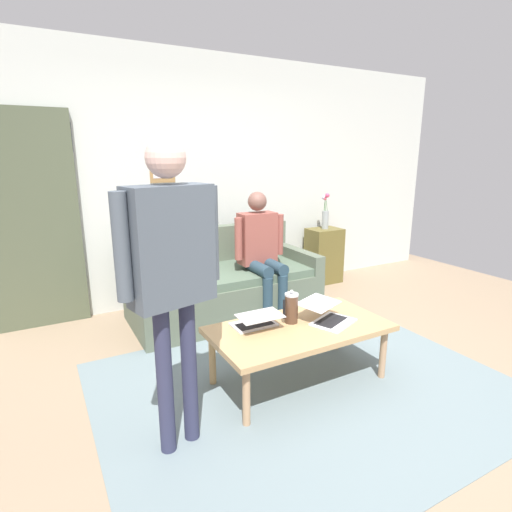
{
  "coord_description": "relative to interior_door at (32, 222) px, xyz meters",
  "views": [
    {
      "loc": [
        1.63,
        2.15,
        1.65
      ],
      "look_at": [
        0.02,
        -0.77,
        0.8
      ],
      "focal_mm": 28.44,
      "sensor_mm": 36.0,
      "label": 1
    }
  ],
  "objects": [
    {
      "name": "person_standing",
      "position": [
        -0.62,
        2.27,
        0.08
      ],
      "size": [
        0.6,
        0.29,
        1.73
      ],
      "color": "#2D304A",
      "rests_on": "ground_plane"
    },
    {
      "name": "french_press",
      "position": [
        -1.6,
        1.95,
        -0.48
      ],
      "size": [
        0.12,
        0.1,
        0.25
      ],
      "color": "#4C3323",
      "rests_on": "coffee_table"
    },
    {
      "name": "area_rug",
      "position": [
        -1.61,
        2.14,
        -1.02
      ],
      "size": [
        2.86,
        2.28,
        0.01
      ],
      "primitive_type": "cube",
      "color": "slate",
      "rests_on": "ground_plane"
    },
    {
      "name": "person_seated",
      "position": [
        -1.98,
        0.81,
        -0.3
      ],
      "size": [
        0.55,
        0.51,
        1.28
      ],
      "color": "#263C4A",
      "rests_on": "ground_plane"
    },
    {
      "name": "back_wall",
      "position": [
        -1.65,
        -0.09,
        0.33
      ],
      "size": [
        7.04,
        0.11,
        2.7
      ],
      "color": "silver",
      "rests_on": "ground_plane"
    },
    {
      "name": "flower_vase",
      "position": [
        -3.27,
        0.2,
        -0.14
      ],
      "size": [
        0.08,
        0.11,
        0.46
      ],
      "color": "#929B9C",
      "rests_on": "side_shelf"
    },
    {
      "name": "coffee_table",
      "position": [
        -1.61,
        2.04,
        -0.63
      ],
      "size": [
        1.29,
        0.68,
        0.44
      ],
      "color": "tan",
      "rests_on": "ground_plane"
    },
    {
      "name": "interior_door",
      "position": [
        0.0,
        0.0,
        0.0
      ],
      "size": [
        0.82,
        0.09,
        2.05
      ],
      "color": "#4B533E",
      "rests_on": "ground_plane"
    },
    {
      "name": "side_shelf",
      "position": [
        -3.27,
        0.2,
        -0.67
      ],
      "size": [
        0.42,
        0.32,
        0.71
      ],
      "color": "brown",
      "rests_on": "ground_plane"
    },
    {
      "name": "laptop_left",
      "position": [
        -1.84,
        2.07,
        -0.54
      ],
      "size": [
        0.42,
        0.45,
        0.14
      ],
      "color": "silver",
      "rests_on": "coffee_table"
    },
    {
      "name": "ground_plane",
      "position": [
        -1.65,
        2.11,
        -1.02
      ],
      "size": [
        7.68,
        7.68,
        0.0
      ],
      "primitive_type": "plane",
      "color": "#8F785F"
    },
    {
      "name": "couch",
      "position": [
        -1.65,
        0.59,
        -0.72
      ],
      "size": [
        1.88,
        0.91,
        0.88
      ],
      "color": "#56614F",
      "rests_on": "ground_plane"
    },
    {
      "name": "laptop_center",
      "position": [
        -1.33,
        1.9,
        -0.55
      ],
      "size": [
        0.32,
        0.3,
        0.11
      ],
      "color": "silver",
      "rests_on": "coffee_table"
    }
  ]
}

